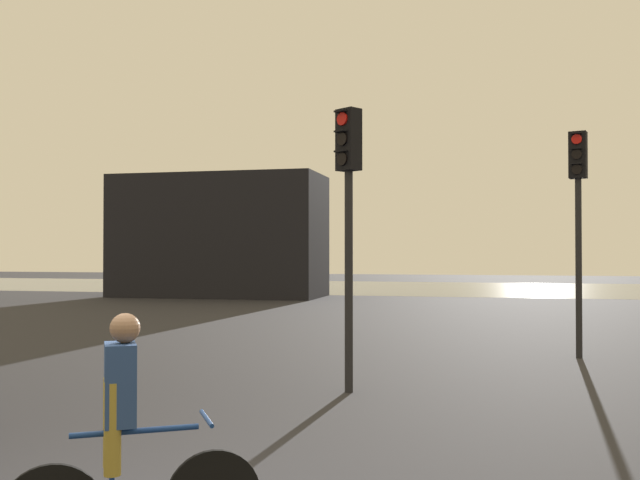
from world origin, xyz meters
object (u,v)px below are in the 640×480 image
distant_building (219,236)px  traffic_light_far_right (578,200)px  traffic_light_center (348,194)px  cyclist (125,433)px

distant_building → traffic_light_far_right: bearing=-50.0°
traffic_light_center → distant_building: bearing=-30.6°
distant_building → cyclist: 28.15m
distant_building → cyclist: (9.61, -26.39, -1.95)m
traffic_light_center → cyclist: 6.18m
traffic_light_far_right → cyclist: 11.10m
distant_building → traffic_light_far_right: (13.67, -16.30, 0.26)m
traffic_light_center → traffic_light_far_right: (3.67, 4.28, 0.15)m
traffic_light_far_right → traffic_light_center: bearing=65.5°
traffic_light_far_right → cyclist: traffic_light_far_right is taller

